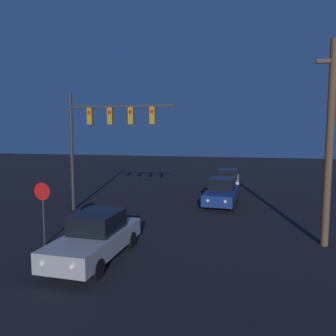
{
  "coord_description": "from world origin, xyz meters",
  "views": [
    {
      "loc": [
        3.2,
        -0.95,
        4.4
      ],
      "look_at": [
        0.0,
        12.52,
        2.92
      ],
      "focal_mm": 35.0,
      "sensor_mm": 36.0,
      "label": 1
    }
  ],
  "objects_px": {
    "traffic_signal_mast": "(102,128)",
    "car_far": "(228,180)",
    "utility_pole": "(329,143)",
    "car_near": "(96,237)",
    "car_mid": "(222,192)",
    "stop_sign": "(43,202)"
  },
  "relations": [
    {
      "from": "traffic_signal_mast",
      "to": "utility_pole",
      "type": "xyz_separation_m",
      "value": [
        10.79,
        -3.21,
        -0.62
      ]
    },
    {
      "from": "stop_sign",
      "to": "car_far",
      "type": "bearing_deg",
      "value": 66.45
    },
    {
      "from": "car_near",
      "to": "traffic_signal_mast",
      "type": "distance_m",
      "value": 8.04
    },
    {
      "from": "stop_sign",
      "to": "traffic_signal_mast",
      "type": "bearing_deg",
      "value": 90.74
    },
    {
      "from": "utility_pole",
      "to": "traffic_signal_mast",
      "type": "bearing_deg",
      "value": 163.45
    },
    {
      "from": "car_far",
      "to": "utility_pole",
      "type": "relative_size",
      "value": 0.59
    },
    {
      "from": "utility_pole",
      "to": "car_far",
      "type": "bearing_deg",
      "value": 110.2
    },
    {
      "from": "traffic_signal_mast",
      "to": "car_far",
      "type": "bearing_deg",
      "value": 53.88
    },
    {
      "from": "car_far",
      "to": "car_near",
      "type": "bearing_deg",
      "value": -104.83
    },
    {
      "from": "car_near",
      "to": "car_far",
      "type": "height_order",
      "value": "same"
    },
    {
      "from": "utility_pole",
      "to": "car_near",
      "type": "bearing_deg",
      "value": -157.78
    },
    {
      "from": "car_near",
      "to": "car_far",
      "type": "xyz_separation_m",
      "value": [
        3.73,
        15.28,
        0.0
      ]
    },
    {
      "from": "stop_sign",
      "to": "utility_pole",
      "type": "relative_size",
      "value": 0.32
    },
    {
      "from": "car_mid",
      "to": "traffic_signal_mast",
      "type": "bearing_deg",
      "value": 30.48
    },
    {
      "from": "traffic_signal_mast",
      "to": "stop_sign",
      "type": "bearing_deg",
      "value": -89.26
    },
    {
      "from": "traffic_signal_mast",
      "to": "car_mid",
      "type": "bearing_deg",
      "value": 27.24
    },
    {
      "from": "traffic_signal_mast",
      "to": "stop_sign",
      "type": "height_order",
      "value": "traffic_signal_mast"
    },
    {
      "from": "traffic_signal_mast",
      "to": "utility_pole",
      "type": "bearing_deg",
      "value": -16.55
    },
    {
      "from": "car_far",
      "to": "stop_sign",
      "type": "distance_m",
      "value": 15.83
    },
    {
      "from": "car_far",
      "to": "utility_pole",
      "type": "xyz_separation_m",
      "value": [
        4.4,
        -11.96,
        3.25
      ]
    },
    {
      "from": "car_mid",
      "to": "stop_sign",
      "type": "bearing_deg",
      "value": 58.39
    },
    {
      "from": "car_far",
      "to": "car_mid",
      "type": "bearing_deg",
      "value": -91.67
    }
  ]
}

